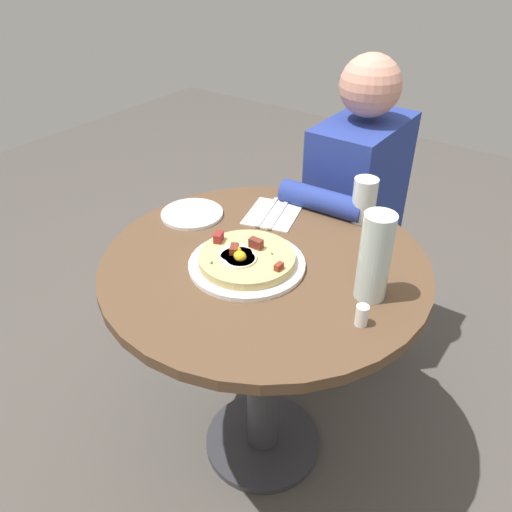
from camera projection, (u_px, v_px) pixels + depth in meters
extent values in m
plane|color=#4C4742|center=(263.00, 442.00, 1.72)|extent=(6.00, 6.00, 0.00)
cylinder|color=brown|center=(265.00, 264.00, 1.31)|extent=(0.84, 0.84, 0.03)
cylinder|color=#333338|center=(264.00, 367.00, 1.52)|extent=(0.10, 0.10, 0.71)
cylinder|color=#333338|center=(263.00, 440.00, 1.71)|extent=(0.38, 0.38, 0.02)
cube|color=#2D2D33|center=(344.00, 297.00, 2.01)|extent=(0.32, 0.28, 0.45)
cube|color=navy|center=(358.00, 190.00, 1.75)|extent=(0.38, 0.22, 0.48)
sphere|color=tan|center=(370.00, 85.00, 1.55)|extent=(0.19, 0.19, 0.19)
cylinder|color=navy|center=(322.00, 201.00, 1.51)|extent=(0.08, 0.26, 0.07)
cylinder|color=white|center=(247.00, 264.00, 1.28)|extent=(0.29, 0.29, 0.01)
cylinder|color=tan|center=(247.00, 258.00, 1.27)|extent=(0.24, 0.24, 0.02)
cylinder|color=white|center=(236.00, 254.00, 1.26)|extent=(0.08, 0.08, 0.01)
sphere|color=yellow|center=(236.00, 252.00, 1.26)|extent=(0.03, 0.03, 0.03)
cylinder|color=white|center=(238.00, 258.00, 1.25)|extent=(0.09, 0.09, 0.01)
sphere|color=yellow|center=(238.00, 256.00, 1.24)|extent=(0.02, 0.02, 0.02)
cylinder|color=white|center=(240.00, 259.00, 1.24)|extent=(0.07, 0.07, 0.01)
sphere|color=yellow|center=(240.00, 257.00, 1.24)|extent=(0.03, 0.03, 0.03)
cube|color=maroon|center=(279.00, 267.00, 1.21)|extent=(0.02, 0.01, 0.02)
cube|color=maroon|center=(256.00, 243.00, 1.28)|extent=(0.02, 0.03, 0.02)
cube|color=maroon|center=(234.00, 250.00, 1.26)|extent=(0.04, 0.03, 0.02)
cube|color=maroon|center=(219.00, 237.00, 1.31)|extent=(0.04, 0.03, 0.02)
cube|color=#387F2D|center=(272.00, 253.00, 1.26)|extent=(0.01, 0.01, 0.00)
cube|color=#387F2D|center=(247.00, 258.00, 1.24)|extent=(0.01, 0.00, 0.00)
cube|color=#387F2D|center=(240.00, 267.00, 1.21)|extent=(0.01, 0.01, 0.00)
cube|color=#387F2D|center=(245.00, 252.00, 1.27)|extent=(0.01, 0.01, 0.00)
cube|color=#387F2D|center=(212.00, 262.00, 1.23)|extent=(0.01, 0.01, 0.00)
cylinder|color=white|center=(192.00, 214.00, 1.49)|extent=(0.18, 0.18, 0.01)
cube|color=white|center=(273.00, 214.00, 1.50)|extent=(0.20, 0.18, 0.00)
cube|color=silver|center=(267.00, 212.00, 1.50)|extent=(0.18, 0.06, 0.00)
cube|color=silver|center=(279.00, 214.00, 1.49)|extent=(0.18, 0.06, 0.00)
cylinder|color=silver|center=(364.00, 200.00, 1.44)|extent=(0.07, 0.07, 0.13)
cylinder|color=silver|center=(375.00, 257.00, 1.12)|extent=(0.07, 0.07, 0.21)
cylinder|color=white|center=(362.00, 315.00, 1.09)|extent=(0.03, 0.03, 0.05)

